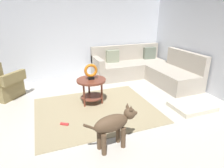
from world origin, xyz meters
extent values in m
cube|color=beige|center=(0.00, 0.00, -0.05)|extent=(6.00, 6.00, 0.10)
cube|color=silver|center=(0.00, 2.94, 1.35)|extent=(6.00, 0.12, 2.70)
cube|color=tan|center=(0.15, 0.70, 0.01)|extent=(2.30, 1.90, 0.01)
cube|color=#B2A899|center=(1.73, 2.41, 0.21)|extent=(2.20, 0.85, 0.42)
cube|color=#B2A899|center=(1.73, 2.76, 0.65)|extent=(2.20, 0.14, 0.46)
cube|color=#B2A899|center=(2.41, 1.28, 0.21)|extent=(0.85, 1.40, 0.42)
cube|color=#B2A899|center=(2.76, 1.28, 0.65)|extent=(0.14, 1.40, 0.46)
cube|color=#B2A899|center=(0.71, 2.41, 0.53)|extent=(0.16, 0.85, 0.22)
cube|color=slate|center=(2.48, 2.61, 0.59)|extent=(0.39, 0.15, 0.38)
cube|color=gray|center=(1.23, 2.61, 0.59)|extent=(0.39, 0.18, 0.38)
cube|color=olive|center=(-1.61, 2.05, 0.20)|extent=(0.85, 0.85, 0.40)
cube|color=olive|center=(-1.35, 1.82, 0.51)|extent=(0.47, 0.51, 0.22)
cylinder|color=brown|center=(0.16, 1.03, 0.52)|extent=(0.60, 0.60, 0.04)
cylinder|color=brown|center=(0.16, 1.03, 0.15)|extent=(0.45, 0.45, 0.02)
cylinder|color=brown|center=(0.16, 1.24, 0.25)|extent=(0.04, 0.04, 0.50)
cylinder|color=brown|center=(-0.03, 0.92, 0.25)|extent=(0.04, 0.04, 0.50)
cylinder|color=brown|center=(0.34, 0.92, 0.25)|extent=(0.04, 0.04, 0.50)
cube|color=black|center=(0.16, 1.03, 0.57)|extent=(0.12, 0.08, 0.05)
torus|color=orange|center=(0.16, 1.03, 0.73)|extent=(0.28, 0.06, 0.28)
cube|color=beige|center=(1.98, 0.08, 0.04)|extent=(0.80, 0.60, 0.09)
cylinder|color=brown|center=(0.18, -0.37, 0.16)|extent=(0.07, 0.07, 0.32)
cylinder|color=brown|center=(0.20, -0.50, 0.16)|extent=(0.07, 0.07, 0.32)
cylinder|color=brown|center=(-0.13, -0.42, 0.16)|extent=(0.07, 0.07, 0.32)
cylinder|color=brown|center=(-0.11, -0.55, 0.16)|extent=(0.07, 0.07, 0.32)
ellipsoid|color=brown|center=(0.04, -0.46, 0.40)|extent=(0.55, 0.30, 0.24)
sphere|color=brown|center=(0.33, -0.41, 0.48)|extent=(0.17, 0.17, 0.17)
ellipsoid|color=brown|center=(0.41, -0.40, 0.46)|extent=(0.13, 0.09, 0.07)
cone|color=brown|center=(0.32, -0.37, 0.59)|extent=(0.06, 0.06, 0.07)
cone|color=brown|center=(0.33, -0.46, 0.59)|extent=(0.06, 0.06, 0.07)
cylinder|color=brown|center=(-0.27, -0.51, 0.44)|extent=(0.20, 0.07, 0.16)
cylinder|color=red|center=(-0.52, 0.37, 0.03)|extent=(0.15, 0.12, 0.05)
camera|label=1|loc=(-0.77, -2.60, 1.85)|focal=30.99mm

